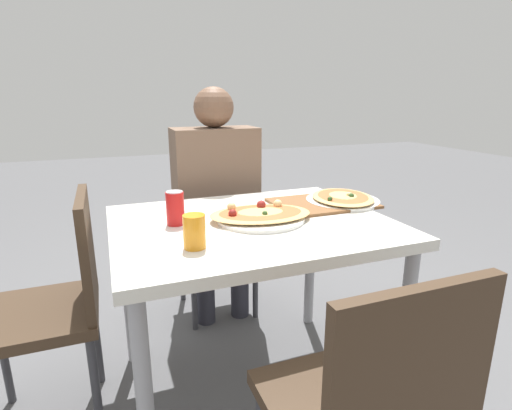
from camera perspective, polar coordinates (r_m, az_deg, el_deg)
name	(u,v)px	position (r m, az deg, el deg)	size (l,w,h in m)	color
ground_plane	(252,384)	(1.88, -0.53, -24.25)	(14.00, 14.00, 0.00)	#59595B
dining_table	(252,241)	(1.54, -0.60, -5.20)	(1.03, 0.83, 0.74)	silver
chair_far_seated	(212,222)	(2.27, -6.26, -2.49)	(0.40, 0.40, 0.87)	#3F2D1E
chair_side_left	(57,299)	(1.62, -26.58, -11.92)	(0.40, 0.40, 0.87)	#3F2D1E
person_seated	(216,187)	(2.11, -5.67, 2.55)	(0.43, 0.24, 1.24)	#2D2D38
pizza_main	(260,215)	(1.53, 0.54, -1.38)	(0.42, 0.34, 0.06)	white
soda_can	(175,208)	(1.49, -11.46, -0.43)	(0.07, 0.07, 0.12)	red
drink_glass	(194,232)	(1.25, -8.80, -3.77)	(0.07, 0.07, 0.11)	orange
serving_tray	(322,203)	(1.76, 9.44, 0.26)	(0.42, 0.30, 0.01)	brown
pizza_second	(343,198)	(1.81, 12.27, 0.93)	(0.35, 0.40, 0.05)	white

